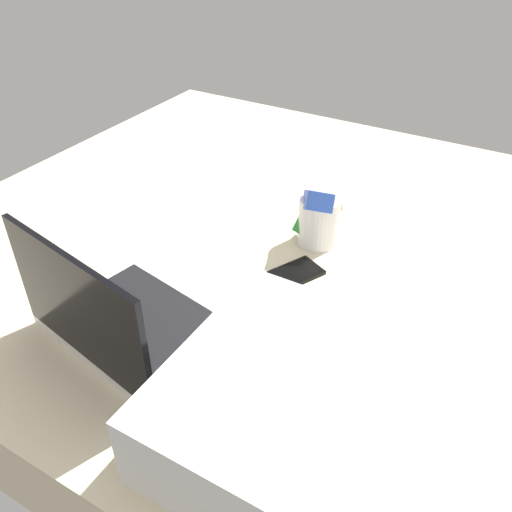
{
  "coord_description": "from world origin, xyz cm",
  "views": [
    {
      "loc": [
        -33.27,
        92.66,
        85.37
      ],
      "look_at": [
        9.87,
        18.35,
        24.0
      ],
      "focal_mm": 37.96,
      "sensor_mm": 36.0,
      "label": 1
    }
  ],
  "objects_px": {
    "snack_cup": "(319,218)",
    "pillow": "(357,438)",
    "cell_phone": "(289,276)",
    "laptop": "(126,321)"
  },
  "relations": [
    {
      "from": "laptop",
      "to": "cell_phone",
      "type": "bearing_deg",
      "value": -107.47
    },
    {
      "from": "laptop",
      "to": "snack_cup",
      "type": "bearing_deg",
      "value": -98.45
    },
    {
      "from": "laptop",
      "to": "cell_phone",
      "type": "relative_size",
      "value": 2.62
    },
    {
      "from": "laptop",
      "to": "pillow",
      "type": "xyz_separation_m",
      "value": [
        -0.43,
        0.04,
        0.02
      ]
    },
    {
      "from": "snack_cup",
      "to": "cell_phone",
      "type": "relative_size",
      "value": 1.06
    },
    {
      "from": "laptop",
      "to": "snack_cup",
      "type": "xyz_separation_m",
      "value": [
        -0.15,
        -0.45,
        0.02
      ]
    },
    {
      "from": "snack_cup",
      "to": "pillow",
      "type": "relative_size",
      "value": 0.29
    },
    {
      "from": "snack_cup",
      "to": "laptop",
      "type": "bearing_deg",
      "value": 70.95
    },
    {
      "from": "snack_cup",
      "to": "cell_phone",
      "type": "height_order",
      "value": "snack_cup"
    },
    {
      "from": "laptop",
      "to": "pillow",
      "type": "bearing_deg",
      "value": -174.26
    }
  ]
}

